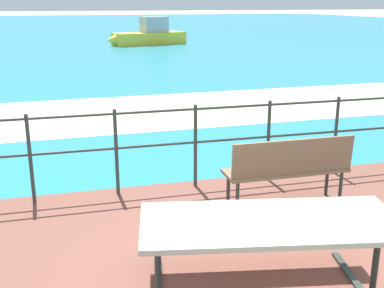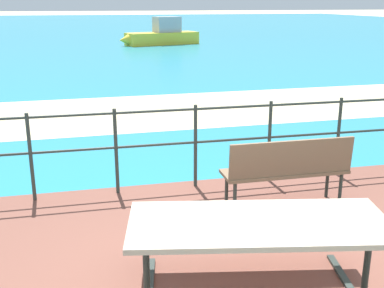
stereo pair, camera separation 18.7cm
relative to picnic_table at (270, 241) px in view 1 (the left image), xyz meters
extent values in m
cube|color=teal|center=(0.16, 40.20, -0.64)|extent=(90.00, 90.00, 0.01)
cube|color=beige|center=(0.16, 7.30, -0.64)|extent=(54.07, 4.83, 0.01)
cube|color=tan|center=(0.00, 0.00, 0.15)|extent=(1.99, 1.10, 0.04)
cube|color=tan|center=(0.12, 0.63, -0.13)|extent=(1.89, 0.61, 0.04)
cylinder|color=#2D3833|center=(-0.81, 0.15, -0.22)|extent=(0.06, 0.06, 0.74)
cylinder|color=#2D3833|center=(0.81, -0.15, -0.22)|extent=(0.06, 0.06, 0.74)
cube|color=#7A6047|center=(0.98, 1.77, -0.16)|extent=(1.42, 0.40, 0.04)
cube|color=#7A6047|center=(0.98, 1.59, 0.06)|extent=(1.42, 0.06, 0.40)
cylinder|color=#2D3833|center=(1.61, 1.92, -0.37)|extent=(0.04, 0.04, 0.43)
cylinder|color=#2D3833|center=(1.61, 1.62, -0.37)|extent=(0.04, 0.04, 0.43)
cylinder|color=#2D3833|center=(0.35, 1.92, -0.37)|extent=(0.04, 0.04, 0.43)
cylinder|color=#2D3833|center=(0.35, 1.62, -0.37)|extent=(0.04, 0.04, 0.43)
cylinder|color=#2D3833|center=(-1.81, 2.62, -0.06)|extent=(0.04, 0.04, 1.06)
cylinder|color=#2D3833|center=(-0.83, 2.62, -0.06)|extent=(0.04, 0.04, 1.06)
cylinder|color=#2D3833|center=(0.16, 2.62, -0.06)|extent=(0.04, 0.04, 1.06)
cylinder|color=#2D3833|center=(1.14, 2.62, -0.06)|extent=(0.04, 0.04, 1.06)
cylinder|color=#2D3833|center=(2.12, 2.62, -0.06)|extent=(0.04, 0.04, 1.06)
cylinder|color=#2D3833|center=(0.16, 2.62, 0.41)|extent=(5.90, 0.03, 0.03)
cylinder|color=#2D3833|center=(0.16, 2.62, -0.01)|extent=(5.90, 0.03, 0.03)
cube|color=yellow|center=(3.35, 23.78, -0.31)|extent=(4.21, 2.33, 0.66)
cube|color=#A5A8AD|center=(3.64, 23.86, 0.44)|extent=(1.58, 1.26, 0.83)
cone|color=yellow|center=(1.18, 23.14, -0.31)|extent=(0.65, 0.71, 0.60)
camera|label=1|loc=(-1.36, -2.88, 1.68)|focal=44.75mm
camera|label=2|loc=(-1.18, -2.93, 1.68)|focal=44.75mm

